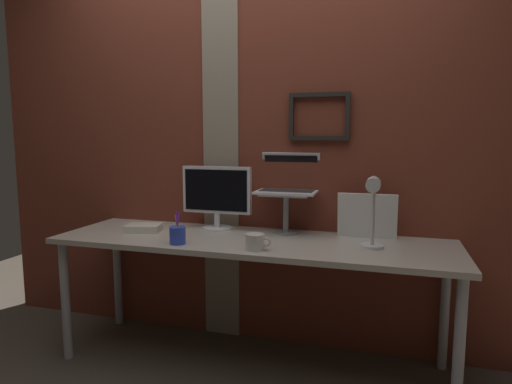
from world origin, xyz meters
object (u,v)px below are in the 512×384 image
at_px(pen_cup, 178,235).
at_px(coffee_mug, 255,242).
at_px(laptop, 289,181).
at_px(desk_lamp, 373,205).
at_px(whiteboard_panel, 367,216).
at_px(monitor, 217,193).

distance_m(pen_cup, coffee_mug, 0.43).
bearing_deg(laptop, desk_lamp, -33.08).
relative_size(laptop, whiteboard_panel, 1.09).
distance_m(monitor, whiteboard_panel, 0.89).
bearing_deg(monitor, pen_cup, -98.57).
xyz_separation_m(whiteboard_panel, pen_cup, (-0.95, -0.43, -0.08)).
bearing_deg(desk_lamp, whiteboard_panel, 97.85).
bearing_deg(whiteboard_panel, pen_cup, -155.82).
relative_size(desk_lamp, pen_cup, 2.08).
xyz_separation_m(monitor, coffee_mug, (0.37, -0.41, -0.18)).
bearing_deg(monitor, laptop, 10.01).
xyz_separation_m(laptop, pen_cup, (-0.49, -0.48, -0.25)).
distance_m(laptop, pen_cup, 0.73).
bearing_deg(laptop, whiteboard_panel, -7.03).
height_order(desk_lamp, pen_cup, desk_lamp).
bearing_deg(coffee_mug, monitor, 132.03).
relative_size(whiteboard_panel, pen_cup, 1.81).
xyz_separation_m(whiteboard_panel, desk_lamp, (0.04, -0.27, 0.10)).
bearing_deg(whiteboard_panel, desk_lamp, -82.15).
relative_size(whiteboard_panel, coffee_mug, 2.45).
distance_m(whiteboard_panel, desk_lamp, 0.29).
height_order(laptop, desk_lamp, laptop).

